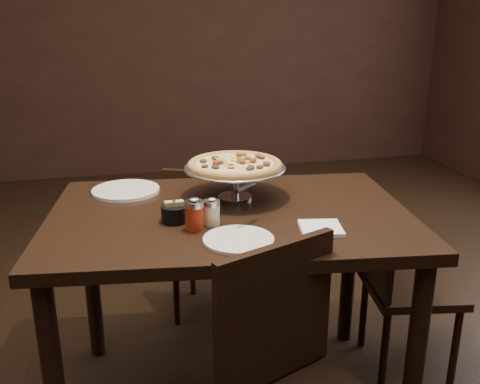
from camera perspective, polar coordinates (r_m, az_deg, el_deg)
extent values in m
cube|color=black|center=(5.34, -9.41, 16.76)|extent=(6.00, 0.02, 2.80)
cube|color=black|center=(2.00, -1.07, -2.70)|extent=(1.43, 1.05, 0.04)
cylinder|color=black|center=(2.01, 18.14, -16.97)|extent=(0.07, 0.07, 0.79)
cylinder|color=black|center=(2.54, -15.56, -8.84)|extent=(0.07, 0.07, 0.79)
cylinder|color=black|center=(2.62, 11.54, -7.70)|extent=(0.07, 0.07, 0.79)
cylinder|color=silver|center=(2.14, -0.54, -0.51)|extent=(0.14, 0.14, 0.01)
cylinder|color=silver|center=(2.12, -0.55, 0.96)|extent=(0.03, 0.03, 0.11)
cylinder|color=silver|center=(2.10, -0.55, 2.44)|extent=(0.10, 0.10, 0.01)
cylinder|color=#A0A0A5|center=(2.10, -0.55, 2.59)|extent=(0.39, 0.39, 0.01)
torus|color=#A0A0A5|center=(2.10, -0.55, 2.62)|extent=(0.40, 0.40, 0.01)
cylinder|color=#9B652E|center=(2.10, -0.56, 2.82)|extent=(0.36, 0.36, 0.01)
torus|color=#9B652E|center=(2.10, -0.56, 2.93)|extent=(0.37, 0.37, 0.03)
cylinder|color=tan|center=(2.10, -0.56, 3.06)|extent=(0.31, 0.31, 0.01)
cylinder|color=beige|center=(1.86, -3.01, -2.46)|extent=(0.05, 0.05, 0.07)
cylinder|color=silver|center=(1.84, -3.03, -1.17)|extent=(0.06, 0.06, 0.02)
ellipsoid|color=silver|center=(1.84, -3.04, -0.75)|extent=(0.03, 0.03, 0.01)
cylinder|color=maroon|center=(1.82, -4.89, -2.77)|extent=(0.06, 0.06, 0.08)
cylinder|color=silver|center=(1.80, -4.93, -1.26)|extent=(0.07, 0.07, 0.02)
ellipsoid|color=silver|center=(1.80, -4.94, -0.77)|extent=(0.04, 0.04, 0.01)
cylinder|color=black|center=(1.90, -6.95, -2.29)|extent=(0.10, 0.10, 0.06)
cube|color=tan|center=(1.89, -7.46, -1.95)|extent=(0.04, 0.03, 0.06)
cube|color=tan|center=(1.90, -6.58, -1.88)|extent=(0.04, 0.03, 0.06)
cube|color=white|center=(1.84, 8.61, -3.86)|extent=(0.16, 0.16, 0.01)
cylinder|color=white|center=(2.26, -12.09, 0.18)|extent=(0.28, 0.28, 0.01)
cylinder|color=white|center=(1.73, -0.17, -5.11)|extent=(0.23, 0.23, 0.01)
cone|color=silver|center=(1.83, 0.59, 0.33)|extent=(0.15, 0.15, 0.00)
cylinder|color=black|center=(1.83, 0.59, 0.42)|extent=(0.09, 0.09, 0.02)
cube|color=black|center=(2.80, -2.89, -5.41)|extent=(0.52, 0.52, 0.04)
cube|color=black|center=(2.55, -3.86, -2.19)|extent=(0.37, 0.18, 0.41)
cylinder|color=black|center=(3.00, 0.83, -8.10)|extent=(0.03, 0.03, 0.38)
cylinder|color=black|center=(3.06, -5.09, -7.60)|extent=(0.03, 0.03, 0.38)
cylinder|color=black|center=(2.72, -0.26, -11.03)|extent=(0.03, 0.03, 0.38)
cylinder|color=black|center=(2.79, -6.79, -10.40)|extent=(0.03, 0.03, 0.38)
cube|color=black|center=(1.63, 3.78, -12.81)|extent=(0.40, 0.19, 0.44)
cube|color=black|center=(2.50, 17.82, -9.69)|extent=(0.44, 0.44, 0.04)
cube|color=black|center=(2.35, 14.44, -5.13)|extent=(0.09, 0.38, 0.40)
cylinder|color=black|center=(2.54, 21.97, -15.03)|extent=(0.03, 0.03, 0.37)
cylinder|color=black|center=(2.78, 19.27, -11.68)|extent=(0.03, 0.03, 0.37)
cylinder|color=black|center=(2.43, 15.16, -15.89)|extent=(0.03, 0.03, 0.37)
cylinder|color=black|center=(2.68, 13.06, -12.27)|extent=(0.03, 0.03, 0.37)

